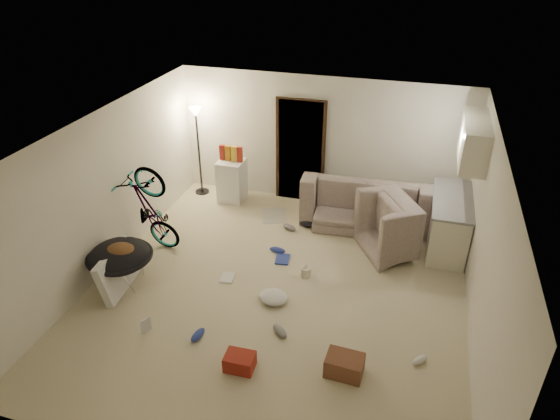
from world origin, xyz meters
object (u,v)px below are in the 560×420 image
(sofa, at_px, (366,205))
(drink_case_a, at_px, (344,365))
(drink_case_b, at_px, (240,362))
(juicer, at_px, (306,271))
(kitchen_counter, at_px, (448,224))
(mini_fridge, at_px, (232,180))
(tv_box, at_px, (118,270))
(bicycle, at_px, (153,227))
(saucer_chair, at_px, (121,261))
(armchair, at_px, (407,230))
(floor_lamp, at_px, (197,133))

(sofa, height_order, drink_case_a, sofa)
(drink_case_b, height_order, juicer, juicer)
(kitchen_counter, distance_m, juicer, 2.61)
(mini_fridge, distance_m, tv_box, 3.19)
(sofa, height_order, drink_case_b, sofa)
(drink_case_b, distance_m, juicer, 2.09)
(sofa, xyz_separation_m, tv_box, (-3.29, -3.03, -0.01))
(kitchen_counter, relative_size, tv_box, 1.52)
(bicycle, bearing_deg, tv_box, -173.83)
(mini_fridge, height_order, drink_case_b, mini_fridge)
(drink_case_a, height_order, juicer, drink_case_a)
(saucer_chair, distance_m, drink_case_b, 2.57)
(sofa, xyz_separation_m, drink_case_b, (-0.99, -4.03, -0.23))
(tv_box, height_order, drink_case_b, tv_box)
(sofa, bearing_deg, armchair, 133.60)
(tv_box, distance_m, drink_case_b, 2.52)
(mini_fridge, bearing_deg, floor_lamp, 172.35)
(tv_box, xyz_separation_m, drink_case_a, (3.56, -0.71, -0.20))
(kitchen_counter, height_order, sofa, kitchen_counter)
(drink_case_b, bearing_deg, kitchen_counter, 53.99)
(sofa, distance_m, bicycle, 3.82)
(floor_lamp, height_order, armchair, floor_lamp)
(bicycle, bearing_deg, floor_lamp, 8.84)
(armchair, relative_size, mini_fridge, 1.34)
(sofa, relative_size, saucer_chair, 2.35)
(sofa, relative_size, juicer, 10.04)
(saucer_chair, relative_size, juicer, 4.27)
(floor_lamp, height_order, mini_fridge, floor_lamp)
(mini_fridge, xyz_separation_m, drink_case_a, (2.94, -3.85, -0.29))
(floor_lamp, height_order, juicer, floor_lamp)
(armchair, bearing_deg, juicer, 100.29)
(floor_lamp, distance_m, bicycle, 2.32)
(floor_lamp, bearing_deg, juicer, -38.41)
(floor_lamp, xyz_separation_m, kitchen_counter, (4.83, -0.65, -0.87))
(saucer_chair, bearing_deg, drink_case_a, -12.85)
(mini_fridge, relative_size, drink_case_b, 2.30)
(floor_lamp, bearing_deg, bicycle, -87.33)
(mini_fridge, bearing_deg, saucer_chair, -101.17)
(tv_box, relative_size, juicer, 4.26)
(bicycle, bearing_deg, mini_fridge, -10.59)
(floor_lamp, height_order, tv_box, floor_lamp)
(drink_case_a, relative_size, juicer, 1.96)
(drink_case_b, bearing_deg, floor_lamp, 117.71)
(mini_fridge, relative_size, drink_case_a, 1.85)
(kitchen_counter, xyz_separation_m, saucer_chair, (-4.73, -2.48, -0.02))
(drink_case_a, bearing_deg, tv_box, 171.45)
(floor_lamp, bearing_deg, armchair, -12.68)
(kitchen_counter, bearing_deg, juicer, -143.99)
(armchair, distance_m, drink_case_b, 3.75)
(bicycle, bearing_deg, armchair, -67.30)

